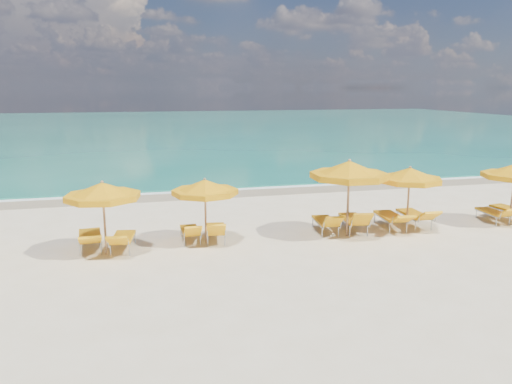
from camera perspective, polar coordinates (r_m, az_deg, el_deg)
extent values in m
plane|color=beige|center=(16.32, 1.30, -5.18)|extent=(120.00, 120.00, 0.00)
cube|color=#136D58|center=(63.35, -10.46, 7.30)|extent=(120.00, 80.00, 0.30)
cube|color=tan|center=(23.31, -3.56, -0.01)|extent=(120.00, 2.60, 0.01)
cube|color=white|center=(24.08, -3.91, 0.37)|extent=(120.00, 1.20, 0.03)
cube|color=white|center=(32.44, -17.27, 2.83)|extent=(14.00, 0.36, 0.05)
cube|color=white|center=(41.17, 3.12, 5.14)|extent=(18.00, 0.30, 0.05)
cylinder|color=tan|center=(15.04, -16.94, -3.02)|extent=(0.07, 0.07, 2.10)
cone|color=#F3A30C|center=(14.85, -17.14, 0.27)|extent=(2.57, 2.57, 0.42)
cylinder|color=#F3A30C|center=(14.89, -17.09, -0.50)|extent=(2.59, 2.59, 0.17)
sphere|color=tan|center=(14.81, -17.19, 1.08)|extent=(0.09, 0.09, 0.09)
cylinder|color=tan|center=(15.50, -5.80, -2.33)|extent=(0.06, 0.06, 1.99)
cone|color=#F3A30C|center=(15.31, -5.86, 0.70)|extent=(2.30, 2.30, 0.40)
cylinder|color=#F3A30C|center=(15.35, -5.85, -0.01)|extent=(2.32, 2.32, 0.16)
sphere|color=tan|center=(15.28, -5.88, 1.45)|extent=(0.09, 0.09, 0.09)
cylinder|color=tan|center=(16.40, 10.48, -0.87)|extent=(0.08, 0.08, 2.45)
cone|color=#F3A30C|center=(16.21, 10.62, 2.68)|extent=(3.21, 3.21, 0.49)
cylinder|color=#F3A30C|center=(16.25, 10.59, 1.84)|extent=(3.24, 3.24, 0.20)
sphere|color=tan|center=(16.17, 10.65, 3.55)|extent=(0.11, 0.11, 0.11)
cylinder|color=tan|center=(17.73, 17.00, -0.81)|extent=(0.07, 0.07, 2.10)
cone|color=#F3A30C|center=(17.57, 17.18, 2.00)|extent=(2.34, 2.34, 0.42)
cylinder|color=#F3A30C|center=(17.60, 17.13, 1.34)|extent=(2.36, 2.36, 0.17)
sphere|color=tan|center=(17.54, 17.22, 2.70)|extent=(0.09, 0.09, 0.09)
cylinder|color=tan|center=(19.77, 27.23, -0.30)|extent=(0.07, 0.07, 2.13)
cube|color=#F3A90E|center=(15.89, -18.46, -4.74)|extent=(0.75, 1.46, 0.09)
cube|color=#F3A90E|center=(14.89, -18.43, -5.21)|extent=(0.68, 0.68, 0.38)
cube|color=#F3A90E|center=(15.55, -14.94, -5.00)|extent=(0.76, 1.37, 0.08)
cube|color=#F3A90E|center=(14.65, -15.52, -5.36)|extent=(0.66, 0.63, 0.41)
cube|color=#F3A90E|center=(16.01, -7.56, -4.34)|extent=(0.53, 1.18, 0.07)
cube|color=#F3A90E|center=(15.19, -7.23, -4.48)|extent=(0.53, 0.46, 0.42)
cube|color=#F3A90E|center=(15.98, -4.63, -4.21)|extent=(0.74, 1.34, 0.08)
cube|color=#F3A90E|center=(15.11, -4.56, -4.33)|extent=(0.63, 0.56, 0.47)
cube|color=#F3A90E|center=(16.99, 7.88, -3.27)|extent=(0.72, 1.37, 0.08)
cube|color=#F3A90E|center=(16.12, 8.78, -3.36)|extent=(0.64, 0.58, 0.47)
cube|color=#F3A90E|center=(17.26, 10.99, -3.02)|extent=(0.85, 1.51, 0.09)
cube|color=#F3A90E|center=(16.32, 11.96, -3.07)|extent=(0.72, 0.64, 0.53)
cube|color=#F3A90E|center=(17.91, 15.04, -2.66)|extent=(0.78, 1.50, 0.09)
cube|color=#F3A90E|center=(16.98, 16.42, -2.97)|extent=(0.70, 0.71, 0.39)
cube|color=#F3A90E|center=(18.44, 17.55, -2.41)|extent=(0.70, 1.46, 0.09)
cube|color=#F3A90E|center=(17.56, 19.14, -2.58)|extent=(0.67, 0.64, 0.44)
cube|color=#F3A90E|center=(20.05, 25.36, -2.05)|extent=(0.61, 1.27, 0.08)
cube|color=#F3A90E|center=(19.36, 26.92, -2.12)|extent=(0.58, 0.55, 0.40)
cube|color=#F3A90E|center=(20.63, 27.01, -1.72)|extent=(0.78, 1.44, 0.08)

